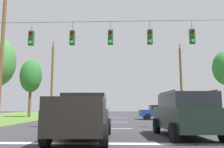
{
  "coord_description": "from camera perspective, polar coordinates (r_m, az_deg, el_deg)",
  "views": [
    {
      "loc": [
        0.54,
        -5.13,
        1.39
      ],
      "look_at": [
        -0.11,
        12.31,
        3.79
      ],
      "focal_mm": 37.6,
      "sensor_mm": 36.0,
      "label": 1
    }
  ],
  "objects": [
    {
      "name": "lane_dash_0",
      "position": [
        15.11,
        0.09,
        -13.11
      ],
      "size": [
        2.5,
        0.15,
        0.01
      ],
      "primitive_type": "cube",
      "rotation": [
        0.0,
        0.0,
        1.57
      ],
      "color": "white",
      "rests_on": "ground"
    },
    {
      "name": "utility_pole_far_right",
      "position": [
        34.39,
        16.47,
        -1.45
      ],
      "size": [
        0.33,
        1.92,
        10.31
      ],
      "color": "brown",
      "rests_on": "ground"
    },
    {
      "name": "utility_pole_far_left",
      "position": [
        33.81,
        -14.36,
        -1.16
      ],
      "size": [
        0.32,
        1.83,
        10.56
      ],
      "color": "brown",
      "rests_on": "ground"
    },
    {
      "name": "lane_dash_2",
      "position": [
        29.5,
        1.11,
        -10.54
      ],
      "size": [
        2.5,
        0.15,
        0.01
      ],
      "primitive_type": "cube",
      "rotation": [
        0.0,
        0.0,
        1.57
      ],
      "color": "white",
      "rests_on": "ground"
    },
    {
      "name": "overhead_signal_span",
      "position": [
        14.81,
        0.64,
        3.13
      ],
      "size": [
        17.17,
        0.31,
        7.48
      ],
      "color": "brown",
      "rests_on": "ground"
    },
    {
      "name": "distant_car_oncoming",
      "position": [
        25.11,
        -11.18,
        -9.07
      ],
      "size": [
        4.33,
        2.08,
        1.52
      ],
      "color": "slate",
      "rests_on": "ground"
    },
    {
      "name": "stop_bar_stripe",
      "position": [
        9.16,
        -1.31,
        -16.55
      ],
      "size": [
        14.29,
        0.45,
        0.01
      ],
      "primitive_type": "cube",
      "color": "white",
      "rests_on": "ground"
    },
    {
      "name": "tree_roadside_far_right",
      "position": [
        32.24,
        -19.12,
        -0.52
      ],
      "size": [
        2.77,
        2.77,
        7.42
      ],
      "color": "brown",
      "rests_on": "ground"
    },
    {
      "name": "suv_black",
      "position": [
        11.3,
        17.34,
        -9.16
      ],
      "size": [
        2.43,
        4.9,
        2.05
      ],
      "color": "black",
      "rests_on": "ground"
    },
    {
      "name": "lane_dash_1",
      "position": [
        21.12,
        0.69,
        -11.61
      ],
      "size": [
        2.5,
        0.15,
        0.01
      ],
      "primitive_type": "cube",
      "rotation": [
        0.0,
        0.0,
        1.57
      ],
      "color": "white",
      "rests_on": "ground"
    },
    {
      "name": "pickup_truck",
      "position": [
        10.2,
        -7.06,
        -10.16
      ],
      "size": [
        2.37,
        5.44,
        1.95
      ],
      "color": "black",
      "rests_on": "ground"
    },
    {
      "name": "distant_car_crossing_white",
      "position": [
        32.03,
        20.19,
        -8.45
      ],
      "size": [
        2.18,
        4.38,
        1.52
      ],
      "color": "silver",
      "rests_on": "ground"
    },
    {
      "name": "utility_pole_mid_left",
      "position": [
        20.76,
        -25.3,
        3.44
      ],
      "size": [
        0.29,
        1.65,
        10.63
      ],
      "color": "brown",
      "rests_on": "ground"
    },
    {
      "name": "distant_car_far_parked",
      "position": [
        25.84,
        11.53,
        -9.02
      ],
      "size": [
        4.35,
        2.12,
        1.52
      ],
      "color": "navy",
      "rests_on": "ground"
    }
  ]
}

